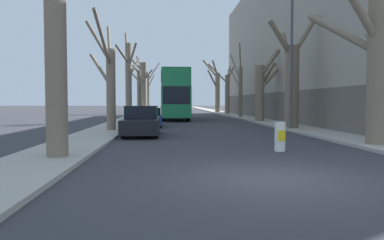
# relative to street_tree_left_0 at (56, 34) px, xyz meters

# --- Properties ---
(ground_plane) EXTENTS (300.00, 300.00, 0.00)m
(ground_plane) POSITION_rel_street_tree_left_0_xyz_m (5.49, -3.01, -3.64)
(ground_plane) COLOR #333338
(sidewalk_left) EXTENTS (2.36, 120.00, 0.12)m
(sidewalk_left) POSITION_rel_street_tree_left_0_xyz_m (-0.33, 46.99, -3.58)
(sidewalk_left) COLOR #A39E93
(sidewalk_left) RESTS_ON ground
(sidewalk_right) EXTENTS (2.36, 120.00, 0.12)m
(sidewalk_right) POSITION_rel_street_tree_left_0_xyz_m (11.31, 46.99, -3.58)
(sidewalk_right) COLOR #A39E93
(sidewalk_right) RESTS_ON ground
(building_facade_right) EXTENTS (10.08, 41.74, 14.54)m
(building_facade_right) POSITION_rel_street_tree_left_0_xyz_m (17.48, 24.29, 3.62)
(building_facade_right) COLOR #9E9384
(building_facade_right) RESTS_ON ground
(street_tree_left_0) EXTENTS (2.48, 2.76, 8.63)m
(street_tree_left_0) POSITION_rel_street_tree_left_0_xyz_m (0.00, 0.00, 0.00)
(street_tree_left_0) COLOR #7A6B56
(street_tree_left_0) RESTS_ON ground
(street_tree_left_1) EXTENTS (1.76, 4.55, 6.36)m
(street_tree_left_1) POSITION_rel_street_tree_left_0_xyz_m (-0.05, 10.20, -0.75)
(street_tree_left_1) COLOR #7A6B56
(street_tree_left_1) RESTS_ON ground
(street_tree_left_2) EXTENTS (1.76, 3.80, 7.82)m
(street_tree_left_2) POSITION_rel_street_tree_left_0_xyz_m (-0.06, 20.98, 0.09)
(street_tree_left_2) COLOR #7A6B56
(street_tree_left_2) RESTS_ON ground
(street_tree_left_3) EXTENTS (2.86, 1.88, 6.25)m
(street_tree_left_3) POSITION_rel_street_tree_left_0_xyz_m (0.13, 30.54, -0.78)
(street_tree_left_3) COLOR #7A6B56
(street_tree_left_3) RESTS_ON ground
(street_tree_left_4) EXTENTS (2.72, 2.54, 8.22)m
(street_tree_left_4) POSITION_rel_street_tree_left_0_xyz_m (-0.19, 41.06, 0.34)
(street_tree_left_4) COLOR #7A6B56
(street_tree_left_4) RESTS_ON ground
(street_tree_left_5) EXTENTS (2.18, 3.31, 8.01)m
(street_tree_left_5) POSITION_rel_street_tree_left_0_xyz_m (0.19, 50.81, -0.11)
(street_tree_left_5) COLOR #7A6B56
(street_tree_left_5) RESTS_ON ground
(street_tree_right_0) EXTENTS (2.54, 3.25, 5.78)m
(street_tree_right_0) POSITION_rel_street_tree_left_0_xyz_m (10.99, 2.51, -0.53)
(street_tree_right_0) COLOR #7A6B56
(street_tree_right_0) RESTS_ON ground
(street_tree_right_1) EXTENTS (3.38, 2.78, 6.99)m
(street_tree_right_1) POSITION_rel_street_tree_left_0_xyz_m (10.81, 11.43, -0.61)
(street_tree_right_1) COLOR #7A6B56
(street_tree_right_1) RESTS_ON ground
(street_tree_right_2) EXTENTS (2.04, 3.13, 6.13)m
(street_tree_right_2) POSITION_rel_street_tree_left_0_xyz_m (11.02, 19.56, -0.86)
(street_tree_right_2) COLOR #7A6B56
(street_tree_right_2) RESTS_ON ground
(street_tree_right_3) EXTENTS (1.17, 3.62, 7.69)m
(street_tree_right_3) POSITION_rel_street_tree_left_0_xyz_m (10.87, 28.18, -0.48)
(street_tree_right_3) COLOR #7A6B56
(street_tree_right_3) RESTS_ON ground
(street_tree_right_4) EXTENTS (3.27, 1.84, 6.69)m
(street_tree_right_4) POSITION_rel_street_tree_left_0_xyz_m (10.85, 36.77, -0.65)
(street_tree_right_4) COLOR #7A6B56
(street_tree_right_4) RESTS_ON ground
(street_tree_right_5) EXTENTS (2.71, 2.38, 8.10)m
(street_tree_right_5) POSITION_rel_street_tree_left_0_xyz_m (10.75, 45.60, -0.10)
(street_tree_right_5) COLOR #7A6B56
(street_tree_right_5) RESTS_ON ground
(double_decker_bus) EXTENTS (2.52, 10.47, 4.56)m
(double_decker_bus) POSITION_rel_street_tree_left_0_xyz_m (3.95, 24.69, -1.06)
(double_decker_bus) COLOR #1E7F47
(double_decker_bus) RESTS_ON ground
(parked_car_0) EXTENTS (1.76, 4.48, 1.50)m
(parked_car_0) POSITION_rel_street_tree_left_0_xyz_m (1.91, 7.85, -2.94)
(parked_car_0) COLOR black
(parked_car_0) RESTS_ON ground
(parked_car_1) EXTENTS (1.81, 4.10, 1.29)m
(parked_car_1) POSITION_rel_street_tree_left_0_xyz_m (1.91, 14.59, -3.02)
(parked_car_1) COLOR navy
(parked_car_1) RESTS_ON ground
(lamp_post) EXTENTS (1.40, 0.20, 8.01)m
(lamp_post) POSITION_rel_street_tree_left_0_xyz_m (10.39, 10.57, 0.83)
(lamp_post) COLOR #4C4F54
(lamp_post) RESTS_ON ground
(traffic_bollard) EXTENTS (0.37, 0.38, 1.01)m
(traffic_bollard) POSITION_rel_street_tree_left_0_xyz_m (7.07, 1.50, -3.13)
(traffic_bollard) COLOR white
(traffic_bollard) RESTS_ON ground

